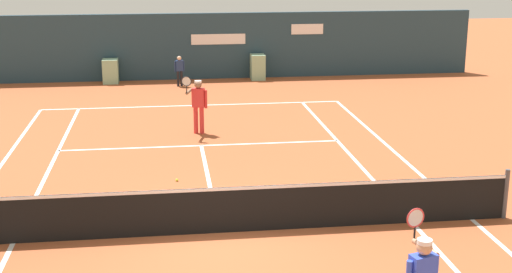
% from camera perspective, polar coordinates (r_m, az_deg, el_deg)
% --- Properties ---
extents(ground_plane, '(80.00, 80.00, 0.01)m').
position_cam_1_polar(ground_plane, '(14.77, -3.14, -6.89)').
color(ground_plane, '#A8512D').
extents(tennis_net, '(12.10, 0.10, 1.07)m').
position_cam_1_polar(tennis_net, '(14.05, -2.98, -5.85)').
color(tennis_net, '#4C4C51').
rests_on(tennis_net, ground_plane).
extents(sponsor_back_wall, '(25.00, 1.02, 2.80)m').
position_cam_1_polar(sponsor_back_wall, '(30.36, -5.66, 7.17)').
color(sponsor_back_wall, '#233D4C').
rests_on(sponsor_back_wall, ground_plane).
extents(player_on_baseline, '(0.78, 0.68, 1.86)m').
position_cam_1_polar(player_on_baseline, '(21.37, -4.71, 2.82)').
color(player_on_baseline, red).
rests_on(player_on_baseline, ground_plane).
extents(ball_kid_centre_post, '(0.41, 0.19, 1.24)m').
position_cam_1_polar(ball_kid_centre_post, '(28.87, -6.20, 5.46)').
color(ball_kid_centre_post, black).
rests_on(ball_kid_centre_post, ground_plane).
extents(tennis_ball_by_sideline, '(0.07, 0.07, 0.07)m').
position_cam_1_polar(tennis_ball_by_sideline, '(17.29, -6.41, -3.51)').
color(tennis_ball_by_sideline, '#CCE033').
rests_on(tennis_ball_by_sideline, ground_plane).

